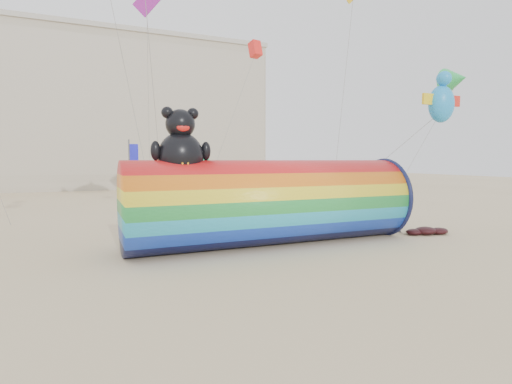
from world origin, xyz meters
name	(u,v)px	position (x,y,z in m)	size (l,w,h in m)	color
ground	(259,252)	(0.00, 0.00, 0.00)	(160.00, 160.00, 0.00)	#CCB58C
hotel_building	(38,111)	(-12.00, 45.95, 10.31)	(60.40, 15.40, 20.60)	#B7AD99
windsock_assembly	(272,200)	(1.20, 1.33, 2.02)	(13.23, 4.03, 6.10)	red
kite_handler	(398,216)	(8.54, 1.16, 0.87)	(0.64, 0.42, 1.74)	slate
fabric_bundle	(428,231)	(9.66, 0.19, 0.17)	(2.62, 1.35, 0.41)	#3A0A0D
festival_banners	(169,176)	(-0.82, 14.84, 2.64)	(7.10, 5.30, 5.20)	#59595E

